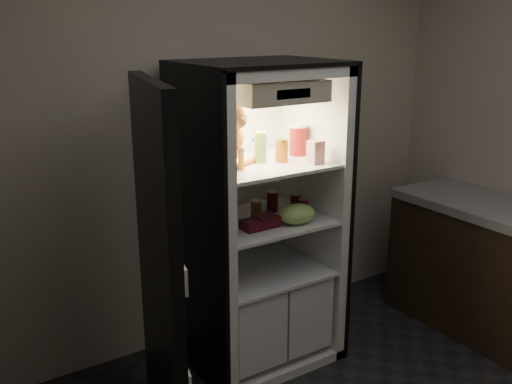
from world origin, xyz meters
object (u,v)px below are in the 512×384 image
soda_can_a (272,201)px  grape_bag (297,214)px  refrigerator (256,239)px  condiment_jar (256,207)px  salsa_jar (282,150)px  cream_carton (316,152)px  tabby_cat (226,141)px  soda_can_b (296,203)px  soda_can_c (303,207)px  pepper_jar (298,140)px  mayo_tub (260,148)px  berry_box_left (252,225)px  parmesan_shaker (260,147)px  berry_box_right (266,221)px

soda_can_a → grape_bag: soda_can_a is taller
refrigerator → condiment_jar: (0.02, 0.03, 0.19)m
salsa_jar → cream_carton: (0.14, -0.14, -0.00)m
tabby_cat → soda_can_a: size_ratio=2.98×
soda_can_b → soda_can_c: bearing=-94.0°
pepper_jar → grape_bag: (-0.17, -0.22, -0.39)m
mayo_tub → soda_can_c: mayo_tub is taller
salsa_jar → pepper_jar: bearing=25.3°
mayo_tub → condiment_jar: mayo_tub is taller
soda_can_a → berry_box_left: bearing=-144.1°
condiment_jar → parmesan_shaker: bearing=-107.0°
berry_box_left → cream_carton: bearing=-8.2°
salsa_jar → berry_box_right: 0.42m
mayo_tub → condiment_jar: (-0.03, -0.00, -0.37)m
cream_carton → soda_can_b: (-0.01, 0.17, -0.36)m
soda_can_a → grape_bag: (-0.00, -0.26, -0.01)m
parmesan_shaker → condiment_jar: parmesan_shaker is taller
parmesan_shaker → cream_carton: bearing=-36.9°
refrigerator → pepper_jar: (0.30, -0.02, 0.59)m
mayo_tub → berry_box_right: (-0.10, -0.22, -0.38)m
soda_can_c → tabby_cat: bearing=164.5°
soda_can_a → condiment_jar: (-0.11, 0.01, -0.02)m
grape_bag → berry_box_right: grape_bag is taller
condiment_jar → soda_can_c: bearing=-42.0°
cream_carton → soda_can_c: 0.37m
refrigerator → soda_can_a: size_ratio=14.33×
mayo_tub → grape_bag: (0.08, -0.28, -0.36)m
soda_can_c → berry_box_left: 0.39m
refrigerator → tabby_cat: bearing=-170.7°
cream_carton → soda_can_a: size_ratio=1.01×
condiment_jar → grape_bag: grape_bag is taller
berry_box_left → soda_can_a: bearing=35.9°
parmesan_shaker → salsa_jar: (0.11, -0.06, -0.02)m
tabby_cat → berry_box_right: size_ratio=3.06×
tabby_cat → salsa_jar: (0.33, -0.07, -0.08)m
tabby_cat → berry_box_left: bearing=-64.6°
parmesan_shaker → berry_box_right: 0.43m
pepper_jar → berry_box_left: pepper_jar is taller
tabby_cat → grape_bag: size_ratio=1.68×
refrigerator → soda_can_b: 0.33m
salsa_jar → grape_bag: bearing=-80.8°
soda_can_a → cream_carton: bearing=-66.0°
salsa_jar → cream_carton: salsa_jar is taller
tabby_cat → pepper_jar: size_ratio=2.06×
soda_can_c → berry_box_left: soda_can_c is taller
berry_box_right → refrigerator: bearing=74.9°
mayo_tub → soda_can_a: bearing=-11.6°
cream_carton → grape_bag: 0.38m
tabby_cat → soda_can_c: (0.46, -0.13, -0.44)m
salsa_jar → grape_bag: 0.38m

